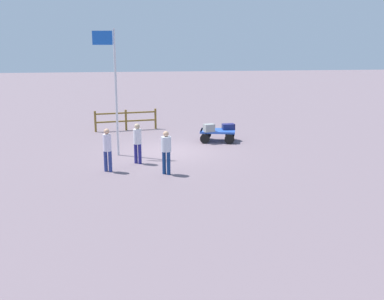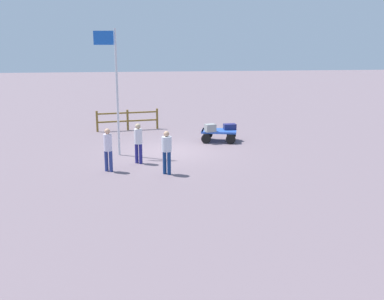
{
  "view_description": "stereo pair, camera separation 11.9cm",
  "coord_description": "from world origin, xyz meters",
  "px_view_note": "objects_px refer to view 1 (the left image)",
  "views": [
    {
      "loc": [
        1.87,
        20.14,
        4.85
      ],
      "look_at": [
        -0.19,
        6.0,
        1.45
      ],
      "focal_mm": 42.1,
      "sensor_mm": 36.0,
      "label": 1
    },
    {
      "loc": [
        1.75,
        20.16,
        4.85
      ],
      "look_at": [
        -0.19,
        6.0,
        1.45
      ],
      "focal_mm": 42.1,
      "sensor_mm": 36.0,
      "label": 2
    }
  ],
  "objects_px": {
    "suitcase_grey": "(229,127)",
    "luggage_cart": "(217,133)",
    "suitcase_dark": "(209,128)",
    "suitcase_olive": "(228,127)",
    "worker_trailing": "(137,140)",
    "worker_supervisor": "(107,147)",
    "flagpole": "(113,82)",
    "worker_lead": "(166,149)"
  },
  "relations": [
    {
      "from": "suitcase_dark",
      "to": "worker_supervisor",
      "type": "distance_m",
      "value": 6.56
    },
    {
      "from": "suitcase_grey",
      "to": "flagpole",
      "type": "relative_size",
      "value": 0.11
    },
    {
      "from": "worker_trailing",
      "to": "worker_supervisor",
      "type": "bearing_deg",
      "value": 41.66
    },
    {
      "from": "suitcase_olive",
      "to": "flagpole",
      "type": "distance_m",
      "value": 6.54
    },
    {
      "from": "flagpole",
      "to": "worker_supervisor",
      "type": "bearing_deg",
      "value": 84.52
    },
    {
      "from": "luggage_cart",
      "to": "worker_supervisor",
      "type": "xyz_separation_m",
      "value": [
        5.29,
        4.84,
        0.54
      ]
    },
    {
      "from": "suitcase_grey",
      "to": "luggage_cart",
      "type": "bearing_deg",
      "value": 8.03
    },
    {
      "from": "luggage_cart",
      "to": "worker_lead",
      "type": "distance_m",
      "value": 6.36
    },
    {
      "from": "suitcase_grey",
      "to": "flagpole",
      "type": "bearing_deg",
      "value": 22.28
    },
    {
      "from": "suitcase_dark",
      "to": "worker_lead",
      "type": "distance_m",
      "value": 5.79
    },
    {
      "from": "suitcase_dark",
      "to": "worker_trailing",
      "type": "distance_m",
      "value": 4.99
    },
    {
      "from": "suitcase_olive",
      "to": "suitcase_dark",
      "type": "relative_size",
      "value": 0.98
    },
    {
      "from": "worker_supervisor",
      "to": "flagpole",
      "type": "height_order",
      "value": "flagpole"
    },
    {
      "from": "suitcase_grey",
      "to": "worker_supervisor",
      "type": "height_order",
      "value": "worker_supervisor"
    },
    {
      "from": "suitcase_grey",
      "to": "flagpole",
      "type": "height_order",
      "value": "flagpole"
    },
    {
      "from": "suitcase_olive",
      "to": "suitcase_grey",
      "type": "relative_size",
      "value": 0.94
    },
    {
      "from": "worker_lead",
      "to": "worker_supervisor",
      "type": "relative_size",
      "value": 0.99
    },
    {
      "from": "worker_supervisor",
      "to": "luggage_cart",
      "type": "bearing_deg",
      "value": -137.55
    },
    {
      "from": "suitcase_grey",
      "to": "worker_lead",
      "type": "xyz_separation_m",
      "value": [
        3.68,
        5.61,
        0.28
      ]
    },
    {
      "from": "worker_supervisor",
      "to": "suitcase_dark",
      "type": "bearing_deg",
      "value": -136.89
    },
    {
      "from": "worker_supervisor",
      "to": "worker_trailing",
      "type": "bearing_deg",
      "value": -138.34
    },
    {
      "from": "suitcase_grey",
      "to": "worker_lead",
      "type": "distance_m",
      "value": 6.72
    },
    {
      "from": "suitcase_olive",
      "to": "suitcase_dark",
      "type": "xyz_separation_m",
      "value": [
        1.06,
        0.41,
        0.05
      ]
    },
    {
      "from": "suitcase_dark",
      "to": "worker_lead",
      "type": "relative_size",
      "value": 0.35
    },
    {
      "from": "worker_supervisor",
      "to": "flagpole",
      "type": "xyz_separation_m",
      "value": [
        -0.25,
        -2.61,
        2.26
      ]
    },
    {
      "from": "suitcase_olive",
      "to": "suitcase_grey",
      "type": "height_order",
      "value": "same"
    },
    {
      "from": "worker_lead",
      "to": "worker_trailing",
      "type": "xyz_separation_m",
      "value": [
        1.02,
        -1.74,
        -0.03
      ]
    },
    {
      "from": "flagpole",
      "to": "suitcase_grey",
      "type": "bearing_deg",
      "value": -157.72
    },
    {
      "from": "suitcase_olive",
      "to": "worker_lead",
      "type": "xyz_separation_m",
      "value": [
        3.64,
        5.59,
        0.28
      ]
    },
    {
      "from": "luggage_cart",
      "to": "flagpole",
      "type": "relative_size",
      "value": 0.36
    },
    {
      "from": "worker_lead",
      "to": "worker_supervisor",
      "type": "height_order",
      "value": "worker_supervisor"
    },
    {
      "from": "worker_trailing",
      "to": "worker_supervisor",
      "type": "distance_m",
      "value": 1.58
    },
    {
      "from": "suitcase_dark",
      "to": "suitcase_olive",
      "type": "bearing_deg",
      "value": -158.6
    },
    {
      "from": "worker_trailing",
      "to": "flagpole",
      "type": "bearing_deg",
      "value": -59.31
    },
    {
      "from": "suitcase_olive",
      "to": "suitcase_grey",
      "type": "distance_m",
      "value": 0.04
    },
    {
      "from": "suitcase_dark",
      "to": "flagpole",
      "type": "bearing_deg",
      "value": 22.4
    },
    {
      "from": "worker_lead",
      "to": "flagpole",
      "type": "distance_m",
      "value": 4.44
    },
    {
      "from": "worker_supervisor",
      "to": "suitcase_grey",
      "type": "bearing_deg",
      "value": -140.09
    },
    {
      "from": "suitcase_olive",
      "to": "worker_trailing",
      "type": "height_order",
      "value": "worker_trailing"
    },
    {
      "from": "worker_lead",
      "to": "flagpole",
      "type": "bearing_deg",
      "value": -59.45
    },
    {
      "from": "suitcase_dark",
      "to": "worker_supervisor",
      "type": "relative_size",
      "value": 0.35
    },
    {
      "from": "luggage_cart",
      "to": "suitcase_dark",
      "type": "bearing_deg",
      "value": 35.37
    }
  ]
}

